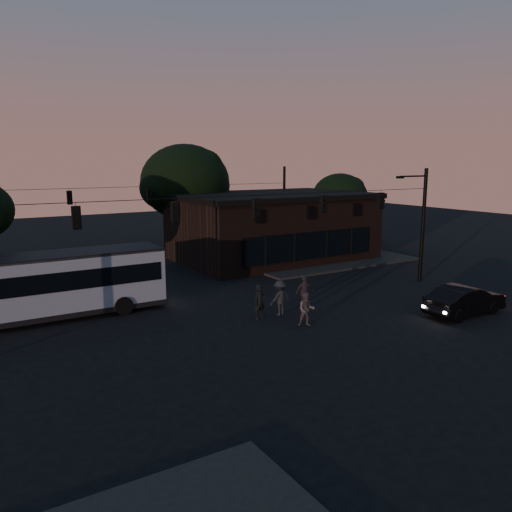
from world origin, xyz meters
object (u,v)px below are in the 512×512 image
building (272,226)px  pedestrian_a (260,302)px  pedestrian_b (306,309)px  bus (45,283)px  pedestrian_c (305,293)px  car (465,300)px  pedestrian_d (280,298)px

building → pedestrian_a: (-9.60, -13.32, -1.80)m
pedestrian_b → building: bearing=91.2°
bus → pedestrian_c: 13.39m
bus → car: bearing=-29.5°
building → pedestrian_b: 17.62m
pedestrian_a → pedestrian_b: bearing=-64.2°
building → car: bearing=-90.2°
pedestrian_a → building: bearing=47.9°
bus → pedestrian_d: 11.95m
building → pedestrian_c: 14.88m
bus → pedestrian_b: size_ratio=7.08×
building → pedestrian_d: (-8.34, -13.29, -1.79)m
bus → pedestrian_c: bus is taller
bus → pedestrian_b: 13.18m
pedestrian_b → pedestrian_c: pedestrian_c is taller
pedestrian_a → pedestrian_d: size_ratio=0.98×
bus → pedestrian_c: size_ratio=6.24×
pedestrian_d → car: bearing=144.7°
car → pedestrian_c: bearing=52.5°
bus → pedestrian_a: size_ratio=6.58×
car → bus: bearing=60.5°
building → bus: size_ratio=1.30×
bus → car: 21.63m
car → pedestrian_a: pedestrian_a is taller
bus → car: size_ratio=2.49×
pedestrian_a → pedestrian_d: bearing=-5.1°
pedestrian_b → pedestrian_d: (-0.07, 2.16, 0.08)m
pedestrian_d → bus: bearing=-32.6°
car → pedestrian_d: size_ratio=2.60×
pedestrian_c → pedestrian_b: bearing=61.2°
pedestrian_b → pedestrian_d: pedestrian_d is taller
pedestrian_c → car: bearing=148.7°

